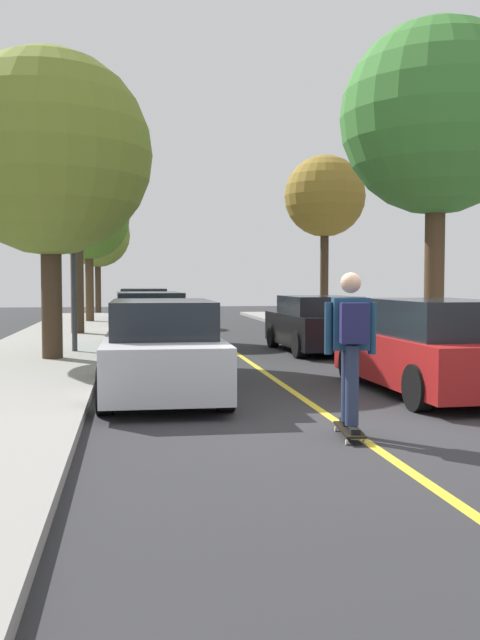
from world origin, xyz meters
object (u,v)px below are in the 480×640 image
(street_tree_left_farthest, at_px, (97,235))
(street_tree_right_nearest, at_px, (437,119))
(skateboarder, at_px, (351,340))
(fire_hydrant, at_px, (390,334))
(parked_car_left_near, at_px, (150,323))
(skateboard, at_px, (349,430))
(parked_car_left_nearest, at_px, (162,350))
(parked_car_left_farthest, at_px, (141,305))
(parked_car_right_near, at_px, (318,325))
(parked_car_left_far, at_px, (144,311))
(parked_car_right_nearest, at_px, (431,348))
(street_tree_right_near, at_px, (325,197))
(street_tree_left_nearest, at_px, (50,154))
(streetlamp, at_px, (73,213))
(street_tree_left_far, at_px, (89,220))
(street_tree_left_near, at_px, (76,172))

(street_tree_left_farthest, bearing_deg, street_tree_right_nearest, -68.85)
(skateboarder, bearing_deg, fire_hydrant, 66.26)
(parked_car_left_near, distance_m, skateboard, 10.32)
(parked_car_left_near, bearing_deg, street_tree_left_farthest, 96.42)
(parked_car_left_nearest, height_order, parked_car_left_farthest, parked_car_left_nearest)
(parked_car_right_near, bearing_deg, parked_car_left_farthest, 106.63)
(parked_car_left_far, distance_m, parked_car_right_nearest, 14.58)
(parked_car_right_near, height_order, street_tree_right_nearest, street_tree_right_nearest)
(parked_car_left_farthest, relative_size, street_tree_right_near, 0.75)
(street_tree_left_nearest, bearing_deg, street_tree_right_nearest, -1.96)
(parked_car_left_nearest, bearing_deg, street_tree_right_near, 64.43)
(fire_hydrant, bearing_deg, parked_car_right_near, 148.80)
(parked_car_left_farthest, relative_size, skateboarder, 2.55)
(street_tree_left_farthest, height_order, street_tree_right_nearest, street_tree_right_nearest)
(parked_car_left_near, height_order, streetlamp, streetlamp)
(parked_car_left_far, relative_size, streetlamp, 0.85)
(parked_car_right_near, bearing_deg, street_tree_left_far, 117.40)
(street_tree_left_farthest, bearing_deg, skateboarder, -82.01)
(parked_car_right_nearest, bearing_deg, skateboarder, -128.63)
(street_tree_left_far, xyz_separation_m, skateboard, (4.04, -21.26, -4.12))
(parked_car_right_near, distance_m, street_tree_left_nearest, 7.44)
(street_tree_left_near, relative_size, street_tree_left_far, 1.14)
(street_tree_left_near, relative_size, streetlamp, 1.18)
(parked_car_left_nearest, xyz_separation_m, parked_car_left_far, (0.00, 13.54, 0.02))
(parked_car_left_near, xyz_separation_m, skateboarder, (1.94, -10.15, 0.39))
(parked_car_right_near, xyz_separation_m, skateboard, (-2.18, -9.25, -0.59))
(parked_car_left_far, xyz_separation_m, skateboarder, (1.94, -16.72, 0.37))
(parked_car_right_nearest, height_order, streetlamp, streetlamp)
(streetlamp, bearing_deg, street_tree_left_nearest, -103.43)
(streetlamp, relative_size, skateboarder, 3.16)
(skateboarder, bearing_deg, street_tree_right_nearest, 59.50)
(parked_car_left_far, height_order, street_tree_left_far, street_tree_left_far)
(parked_car_right_nearest, bearing_deg, parked_car_left_nearest, 173.85)
(street_tree_left_far, height_order, skateboard, street_tree_left_far)
(parked_car_left_far, xyz_separation_m, street_tree_left_nearest, (-2.10, -9.17, 3.64))
(parked_car_left_farthest, height_order, skateboard, parked_car_left_farthest)
(parked_car_left_nearest, xyz_separation_m, street_tree_left_far, (-2.09, 18.11, 3.49))
(parked_car_left_near, distance_m, fire_hydrant, 5.90)
(parked_car_left_far, relative_size, street_tree_left_near, 0.72)
(parked_car_left_nearest, distance_m, parked_car_right_nearest, 4.15)
(parked_car_left_farthest, distance_m, fire_hydrant, 15.76)
(parked_car_left_near, bearing_deg, streetlamp, -146.40)
(street_tree_right_near, bearing_deg, street_tree_left_nearest, -133.93)
(streetlamp, bearing_deg, parked_car_right_nearest, -46.78)
(parked_car_left_near, bearing_deg, parked_car_right_near, -11.82)
(street_tree_left_farthest, bearing_deg, parked_car_left_nearest, -85.32)
(parked_car_left_far, distance_m, street_tree_left_far, 6.11)
(street_tree_right_nearest, xyz_separation_m, street_tree_right_near, (0.00, 8.91, -0.65))
(parked_car_left_farthest, xyz_separation_m, parked_car_right_nearest, (4.13, -20.36, 0.02))
(parked_car_left_nearest, height_order, street_tree_right_near, street_tree_right_near)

